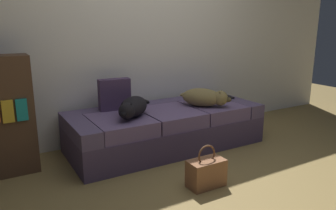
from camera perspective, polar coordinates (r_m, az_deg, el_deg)
The scene contains 9 objects.
ground_plane at distance 2.98m, azimuth 10.30°, elevation -13.58°, with size 10.00×10.00×0.00m, color olive.
back_wall at distance 4.02m, azimuth -4.48°, elevation 14.42°, with size 6.40×0.10×2.80m, color silver.
couch at distance 3.71m, azimuth -0.40°, elevation -3.97°, with size 2.15×0.89×0.45m.
dog_dark at distance 3.32m, azimuth -6.17°, elevation -0.37°, with size 0.48×0.50×0.20m.
dog_tan at distance 3.74m, azimuth 6.44°, elevation 1.33°, with size 0.49×0.53×0.21m.
tv_remote at distance 4.24m, azimuth 10.69°, elevation 1.38°, with size 0.04×0.15×0.02m, color black.
throw_pillow at distance 3.61m, azimuth -9.30°, elevation 1.84°, with size 0.34×0.12×0.34m, color #443050.
handbag at distance 2.89m, azimuth 6.66°, elevation -11.61°, with size 0.32×0.18×0.38m.
bookshelf at distance 3.32m, azimuth -27.15°, elevation -1.83°, with size 0.56×0.30×1.10m.
Camera 1 is at (-1.75, -1.98, 1.37)m, focal length 35.00 mm.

